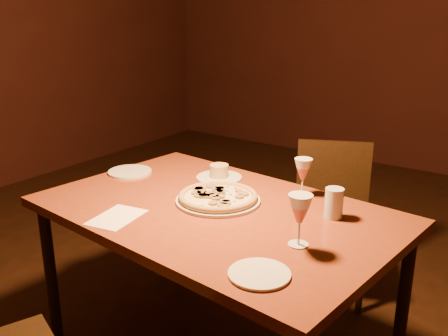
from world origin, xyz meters
The scene contains 10 objects.
dining_table centered at (-0.13, 0.15, 0.68)m, with size 1.47×1.03×0.74m.
chair_far centered at (0.00, 1.03, 0.46)m, with size 0.52×0.52×0.81m.
pizza_plate centered at (-0.16, 0.21, 0.76)m, with size 0.34×0.34×0.04m.
ramekin_saucer centered at (-0.32, 0.44, 0.76)m, with size 0.21×0.21×0.07m.
wine_glass_far centered at (0.09, 0.46, 0.83)m, with size 0.07×0.07×0.16m, color #BB584E, non-canonical shape.
wine_glass_right centered at (0.28, 0.05, 0.83)m, with size 0.08×0.08×0.18m, color #BB584E, non-canonical shape.
water_tumbler centered at (0.28, 0.33, 0.80)m, with size 0.07×0.07×0.12m, color #B1BBC2.
side_plate_left centered at (-0.72, 0.27, 0.75)m, with size 0.21×0.21×0.01m, color silver.
side_plate_near centered at (0.28, -0.20, 0.75)m, with size 0.19×0.19×0.01m, color silver.
menu_card centered at (-0.38, -0.14, 0.74)m, with size 0.15×0.21×0.00m, color white.
Camera 1 is at (0.94, -1.32, 1.50)m, focal length 40.00 mm.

